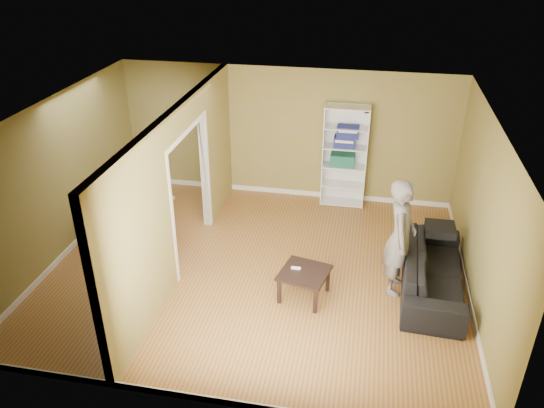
% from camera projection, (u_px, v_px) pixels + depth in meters
% --- Properties ---
extents(room_shell, '(6.50, 6.50, 6.50)m').
position_uv_depth(room_shell, '(256.00, 197.00, 7.93)').
color(room_shell, '#AB6542').
rests_on(room_shell, ground).
extents(partition, '(0.22, 5.50, 2.60)m').
position_uv_depth(partition, '(180.00, 190.00, 8.13)').
color(partition, olive).
rests_on(partition, ground).
extents(wall_speaker, '(0.10, 0.10, 0.10)m').
position_uv_depth(wall_speaker, '(367.00, 110.00, 9.73)').
color(wall_speaker, black).
rests_on(wall_speaker, room_shell).
extents(sofa, '(2.29, 1.07, 0.85)m').
position_uv_depth(sofa, '(434.00, 265.00, 7.89)').
color(sofa, '#252526').
rests_on(sofa, ground).
extents(person, '(0.82, 0.66, 2.14)m').
position_uv_depth(person, '(401.00, 228.00, 7.59)').
color(person, slate).
rests_on(person, ground).
extents(bookshelf, '(0.84, 0.37, 1.99)m').
position_uv_depth(bookshelf, '(345.00, 156.00, 10.14)').
color(bookshelf, white).
rests_on(bookshelf, ground).
extents(paper_box_teal, '(0.46, 0.30, 0.24)m').
position_uv_depth(paper_box_teal, '(342.00, 160.00, 10.14)').
color(paper_box_teal, '#147F5B').
rests_on(paper_box_teal, bookshelf).
extents(paper_box_navy_b, '(0.39, 0.26, 0.20)m').
position_uv_depth(paper_box_navy_b, '(345.00, 141.00, 9.96)').
color(paper_box_navy_b, navy).
rests_on(paper_box_navy_b, bookshelf).
extents(paper_box_navy_c, '(0.41, 0.26, 0.21)m').
position_uv_depth(paper_box_navy_c, '(348.00, 131.00, 9.85)').
color(paper_box_navy_c, navy).
rests_on(paper_box_navy_c, bookshelf).
extents(coffee_table, '(0.67, 0.67, 0.45)m').
position_uv_depth(coffee_table, '(304.00, 276.00, 7.74)').
color(coffee_table, black).
rests_on(coffee_table, ground).
extents(game_controller, '(0.14, 0.04, 0.03)m').
position_uv_depth(game_controller, '(296.00, 268.00, 7.76)').
color(game_controller, white).
rests_on(game_controller, coffee_table).
extents(dining_table, '(1.13, 0.75, 0.71)m').
position_uv_depth(dining_table, '(136.00, 208.00, 9.04)').
color(dining_table, tan).
rests_on(dining_table, ground).
extents(chair_left, '(0.50, 0.50, 0.90)m').
position_uv_depth(chair_left, '(97.00, 215.00, 9.18)').
color(chair_left, tan).
rests_on(chair_left, ground).
extents(chair_near, '(0.54, 0.54, 1.02)m').
position_uv_depth(chair_near, '(127.00, 231.00, 8.61)').
color(chair_near, tan).
rests_on(chair_near, ground).
extents(chair_far, '(0.62, 0.62, 1.04)m').
position_uv_depth(chair_far, '(152.00, 196.00, 9.67)').
color(chair_far, tan).
rests_on(chair_far, ground).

